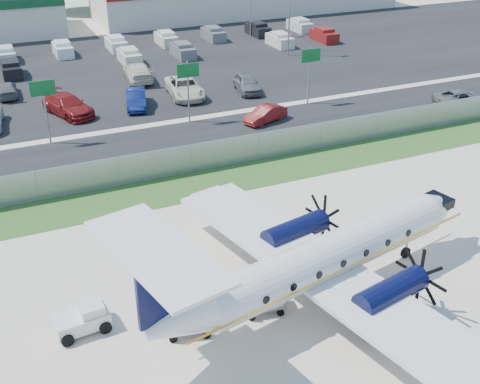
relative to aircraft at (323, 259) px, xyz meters
name	(u,v)px	position (x,y,z in m)	size (l,w,h in m)	color
ground	(290,286)	(-0.81, 1.51, -2.32)	(170.00, 170.00, 0.00)	beige
grass_verge	(203,184)	(-0.81, 13.51, -2.31)	(170.00, 4.00, 0.02)	#2D561E
access_road	(169,145)	(-0.81, 20.51, -2.30)	(170.00, 8.00, 0.02)	black
parking_lot	(106,71)	(-0.81, 41.51, -2.30)	(170.00, 32.00, 0.02)	black
perimeter_fence	(192,158)	(-0.81, 15.51, -1.31)	(120.00, 0.06, 1.99)	gray
sign_left	(44,97)	(-8.81, 24.41, 1.30)	(1.80, 0.26, 5.00)	gray
sign_mid	(188,79)	(2.19, 24.41, 1.30)	(1.80, 0.26, 5.00)	gray
sign_right	(310,63)	(13.19, 24.41, 1.30)	(1.80, 0.26, 5.00)	gray
light_pole_ne	(290,7)	(19.19, 39.51, 2.92)	(0.90, 0.35, 9.09)	gray
tree_line	(55,11)	(-0.81, 75.51, -2.32)	(112.00, 6.00, 14.00)	#215017
aircraft	(323,259)	(0.00, 0.00, 0.00)	(19.66, 19.25, 6.00)	silver
pushback_tug	(84,318)	(-10.54, 2.41, -1.72)	(2.43, 1.85, 1.25)	silver
baggage_cart_near	(189,323)	(-6.41, 0.36, -1.82)	(2.30, 1.70, 1.08)	gray
baggage_cart_far	(263,303)	(-2.82, 0.34, -1.85)	(2.09, 1.47, 1.01)	gray
cone_nose	(350,228)	(4.64, 4.63, -2.09)	(0.33, 0.33, 0.47)	orange
cone_starboard_wing	(112,224)	(-7.43, 10.49, -2.09)	(0.33, 0.33, 0.47)	orange
road_car_mid	(265,122)	(7.83, 21.98, -2.32)	(1.37, 3.92, 1.29)	maroon
road_car_east	(461,106)	(25.13, 18.56, -2.32)	(2.29, 4.96, 1.38)	#595B5E
parked_car_b	(69,115)	(-6.52, 30.10, -2.32)	(2.33, 5.72, 1.66)	maroon
parked_car_c	(137,107)	(-0.84, 29.63, -2.32)	(1.63, 4.68, 1.54)	navy
parked_car_d	(185,96)	(3.96, 30.69, -2.32)	(2.76, 5.99, 1.67)	beige
parked_car_e	(247,91)	(9.69, 29.70, -2.32)	(1.90, 4.72, 1.61)	#595B5E
parked_car_f	(8,96)	(-10.80, 37.22, -2.32)	(1.80, 4.44, 1.29)	#595B5E
parked_car_g	(138,80)	(1.39, 37.18, -2.32)	(2.38, 5.85, 1.70)	beige
far_parking_rows	(96,59)	(-0.81, 46.51, -2.32)	(56.00, 10.00, 1.60)	gray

